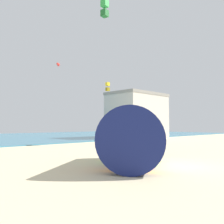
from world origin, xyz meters
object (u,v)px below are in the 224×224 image
(giant_inflatable_tube, at_px, (136,137))
(kite_red_parafoil, at_px, (58,64))
(kite_yellow_box, at_px, (108,87))
(kite_handler, at_px, (153,145))
(kite_green_box, at_px, (105,9))

(giant_inflatable_tube, xyz_separation_m, kite_red_parafoil, (3.06, 13.24, 7.11))
(kite_red_parafoil, relative_size, kite_yellow_box, 0.82)
(kite_handler, height_order, kite_yellow_box, kite_yellow_box)
(giant_inflatable_tube, height_order, kite_handler, giant_inflatable_tube)
(kite_handler, relative_size, kite_yellow_box, 1.54)
(kite_red_parafoil, distance_m, kite_yellow_box, 6.61)
(kite_green_box, bearing_deg, kite_handler, -91.31)
(kite_green_box, distance_m, kite_yellow_box, 9.51)
(kite_green_box, bearing_deg, kite_red_parafoil, 100.15)
(kite_handler, bearing_deg, kite_red_parafoil, 94.80)
(kite_green_box, height_order, kite_yellow_box, kite_green_box)
(giant_inflatable_tube, bearing_deg, kite_handler, 24.00)
(kite_yellow_box, bearing_deg, kite_handler, -116.97)
(kite_red_parafoil, bearing_deg, kite_handler, -85.20)
(kite_handler, bearing_deg, kite_yellow_box, 63.03)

